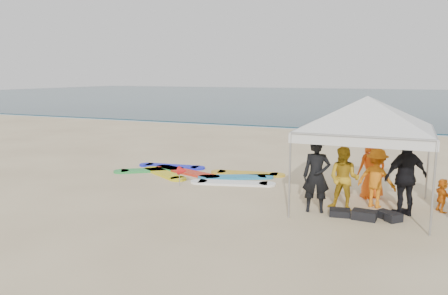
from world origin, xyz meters
TOP-DOWN VIEW (x-y plane):
  - ground at (0.00, 0.00)m, footprint 120.00×120.00m
  - ocean at (0.00, 60.00)m, footprint 160.00×84.00m
  - shoreline_foam at (0.00, 18.20)m, footprint 160.00×1.20m
  - person_black_a at (3.32, 0.99)m, footprint 0.76×0.57m
  - person_yellow at (3.95, 1.42)m, footprint 0.89×0.74m
  - person_orange_a at (4.70, 2.00)m, footprint 1.13×0.84m
  - person_black_b at (5.40, 1.52)m, footprint 1.21×1.08m
  - person_orange_b at (4.52, 2.87)m, footprint 1.02×0.95m
  - person_seated at (6.28, 2.23)m, footprint 0.55×0.83m
  - canopy_tent at (4.39, 1.82)m, footprint 4.42×4.42m
  - marker_pennant at (-0.99, 1.91)m, footprint 0.28×0.28m
  - gear_pile at (4.59, 0.92)m, footprint 1.74×0.74m
  - surfboard_spread at (-1.31, 3.58)m, footprint 5.58×2.44m

SIDE VIEW (x-z plane):
  - ground at x=0.00m, z-range 0.00..0.00m
  - shoreline_foam at x=0.00m, z-range 0.00..0.01m
  - surfboard_spread at x=-1.31m, z-range 0.00..0.07m
  - ocean at x=0.00m, z-range 0.00..0.08m
  - gear_pile at x=4.59m, z-range -0.01..0.21m
  - person_seated at x=6.28m, z-range 0.00..0.86m
  - marker_pennant at x=-0.99m, z-range 0.18..0.81m
  - person_orange_a at x=4.70m, z-range 0.00..1.56m
  - person_yellow at x=3.95m, z-range 0.00..1.65m
  - person_orange_b at x=4.52m, z-range 0.00..1.76m
  - person_black_a at x=3.32m, z-range 0.00..1.86m
  - person_black_b at x=5.40m, z-range 0.00..1.96m
  - canopy_tent at x=4.39m, z-range 1.24..4.58m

